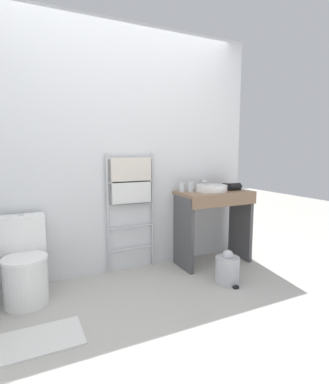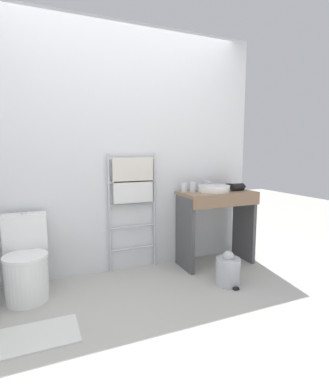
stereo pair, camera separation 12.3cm
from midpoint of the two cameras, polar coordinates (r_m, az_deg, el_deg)
name	(u,v)px [view 1 (the left image)]	position (r m, az deg, el deg)	size (l,w,h in m)	color
ground_plane	(182,326)	(2.38, 1.77, -24.20)	(12.00, 12.00, 0.00)	#B2AFA8
wall_back	(124,151)	(3.19, -8.83, 7.80)	(2.92, 0.12, 2.53)	silver
toilet	(25,266)	(2.86, -26.21, -12.61)	(0.37, 0.50, 0.72)	white
towel_radiator	(131,188)	(3.11, -7.47, 0.82)	(0.52, 0.06, 1.23)	silver
vanity_counter	(214,216)	(3.37, 8.39, -4.51)	(0.81, 0.45, 0.82)	#84664C
sink_basin	(211,188)	(3.32, 7.89, 0.76)	(0.35, 0.35, 0.07)	white
faucet	(203,183)	(3.45, 6.35, 1.66)	(0.02, 0.10, 0.11)	silver
cup_near_wall	(182,187)	(3.25, 2.30, 0.93)	(0.06, 0.06, 0.10)	silver
cup_near_edge	(191,187)	(3.26, 3.93, 0.97)	(0.06, 0.06, 0.10)	silver
hair_dryer	(234,186)	(3.47, 12.10, 1.05)	(0.20, 0.19, 0.08)	black
trash_bin	(227,269)	(3.00, 10.72, -14.23)	(0.23, 0.26, 0.33)	#B7B7BC
bath_mat	(40,340)	(2.41, -24.18, -24.31)	(0.56, 0.36, 0.01)	silver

